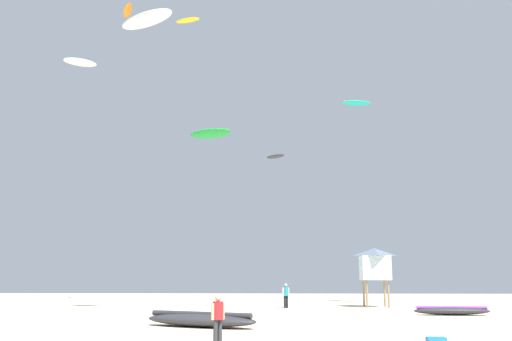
# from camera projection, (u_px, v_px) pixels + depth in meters

# --- Properties ---
(person_foreground) EXTENTS (0.41, 0.37, 1.55)m
(person_foreground) POSITION_uv_depth(u_px,v_px,m) (218.00, 315.00, 18.10)
(person_foreground) COLOR #2D2D33
(person_foreground) RESTS_ON ground
(person_midground) EXTENTS (0.48, 0.38, 1.68)m
(person_midground) POSITION_uv_depth(u_px,v_px,m) (286.00, 294.00, 38.80)
(person_midground) COLOR black
(person_midground) RESTS_ON ground
(kite_grounded_near) EXTENTS (4.27, 1.46, 0.54)m
(kite_grounded_near) POSITION_uv_depth(u_px,v_px,m) (452.00, 311.00, 31.46)
(kite_grounded_near) COLOR #2D2D33
(kite_grounded_near) RESTS_ON ground
(kite_grounded_mid) EXTENTS (5.52, 3.56, 0.63)m
(kite_grounded_mid) POSITION_uv_depth(u_px,v_px,m) (200.00, 320.00, 24.05)
(kite_grounded_mid) COLOR #2D2D33
(kite_grounded_mid) RESTS_ON ground
(lifeguard_tower) EXTENTS (2.30, 2.30, 4.15)m
(lifeguard_tower) POSITION_uv_depth(u_px,v_px,m) (375.00, 264.00, 40.10)
(lifeguard_tower) COLOR #8C704C
(lifeguard_tower) RESTS_ON ground
(kite_aloft_0) EXTENTS (1.96, 1.69, 0.38)m
(kite_aloft_0) POSITION_uv_depth(u_px,v_px,m) (276.00, 156.00, 51.55)
(kite_aloft_0) COLOR #2D2D33
(kite_aloft_1) EXTENTS (1.66, 2.85, 0.52)m
(kite_aloft_1) POSITION_uv_depth(u_px,v_px,m) (128.00, 10.00, 47.32)
(kite_aloft_1) COLOR orange
(kite_aloft_2) EXTENTS (3.48, 2.53, 0.82)m
(kite_aloft_2) POSITION_uv_depth(u_px,v_px,m) (80.00, 62.00, 59.10)
(kite_aloft_2) COLOR white
(kite_aloft_3) EXTENTS (3.17, 1.46, 0.54)m
(kite_aloft_3) POSITION_uv_depth(u_px,v_px,m) (356.00, 103.00, 56.18)
(kite_aloft_3) COLOR #19B29E
(kite_aloft_5) EXTENTS (4.24, 3.30, 0.71)m
(kite_aloft_5) POSITION_uv_depth(u_px,v_px,m) (146.00, 19.00, 34.72)
(kite_aloft_5) COLOR white
(kite_aloft_6) EXTENTS (2.52, 1.42, 0.36)m
(kite_aloft_6) POSITION_uv_depth(u_px,v_px,m) (188.00, 20.00, 51.96)
(kite_aloft_6) COLOR yellow
(kite_aloft_7) EXTENTS (4.59, 2.59, 1.08)m
(kite_aloft_7) POSITION_uv_depth(u_px,v_px,m) (211.00, 133.00, 56.18)
(kite_aloft_7) COLOR green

